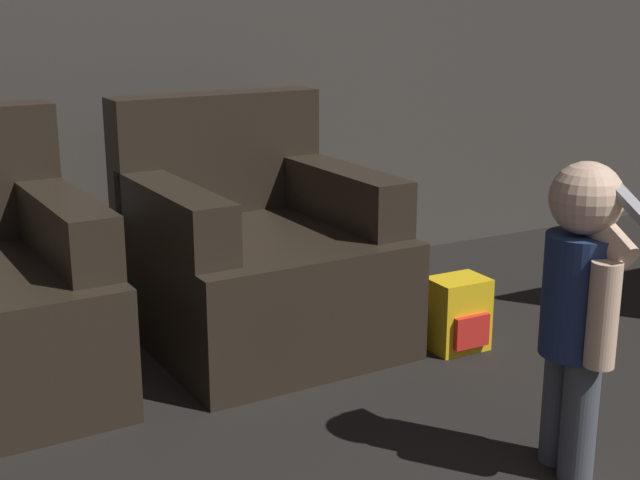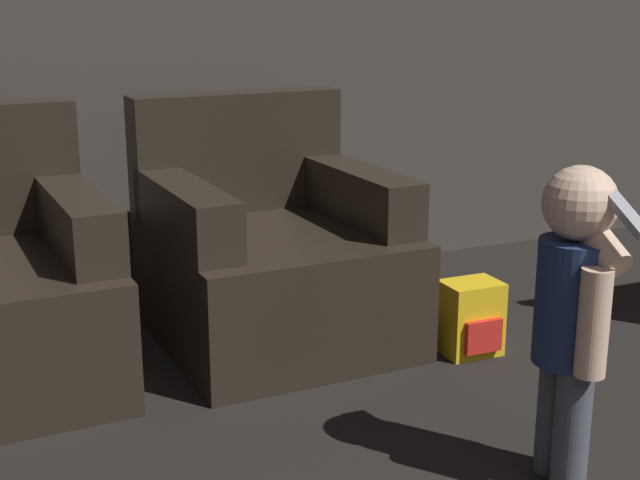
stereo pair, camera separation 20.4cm
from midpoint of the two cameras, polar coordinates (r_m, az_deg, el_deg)
armchair_right at (r=3.28m, az=-1.45°, el=-1.04°), size 0.86×0.93×0.88m
person_toddler at (r=2.33m, az=18.41°, el=-3.85°), size 0.19×0.33×0.84m
toy_backpack at (r=3.22m, az=11.44°, el=-4.97°), size 0.20×0.17×0.26m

